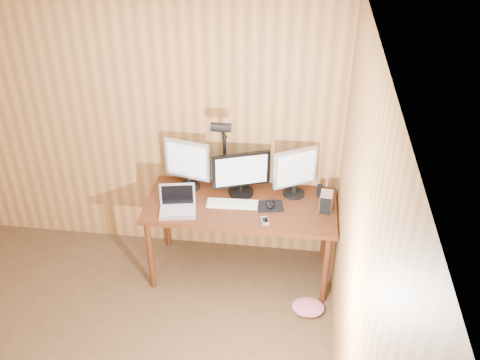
% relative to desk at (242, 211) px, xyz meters
% --- Properties ---
extents(room_shell, '(4.00, 4.00, 4.00)m').
position_rel_desk_xyz_m(room_shell, '(-0.93, -1.70, 0.62)').
color(room_shell, '#4C331D').
rests_on(room_shell, ground).
extents(desk, '(1.60, 0.70, 0.75)m').
position_rel_desk_xyz_m(desk, '(0.00, 0.00, 0.00)').
color(desk, '#441F0E').
rests_on(desk, floor).
extents(monitor_center, '(0.48, 0.22, 0.39)m').
position_rel_desk_xyz_m(monitor_center, '(-0.02, 0.09, 0.32)').
color(monitor_center, black).
rests_on(monitor_center, desk).
extents(monitor_left, '(0.40, 0.19, 0.46)m').
position_rel_desk_xyz_m(monitor_left, '(-0.48, 0.12, 0.37)').
color(monitor_left, black).
rests_on(monitor_left, desk).
extents(monitor_right, '(0.36, 0.22, 0.44)m').
position_rel_desk_xyz_m(monitor_right, '(0.44, 0.13, 0.36)').
color(monitor_right, black).
rests_on(monitor_right, desk).
extents(laptop, '(0.33, 0.28, 0.21)m').
position_rel_desk_xyz_m(laptop, '(-0.51, -0.22, 0.17)').
color(laptop, silver).
rests_on(laptop, desk).
extents(keyboard, '(0.43, 0.15, 0.02)m').
position_rel_desk_xyz_m(keyboard, '(-0.07, -0.09, 0.13)').
color(keyboard, silver).
rests_on(keyboard, desk).
extents(mousepad, '(0.25, 0.21, 0.00)m').
position_rel_desk_xyz_m(mousepad, '(0.25, -0.08, 0.12)').
color(mousepad, black).
rests_on(mousepad, desk).
extents(mouse, '(0.10, 0.13, 0.04)m').
position_rel_desk_xyz_m(mouse, '(0.25, -0.08, 0.14)').
color(mouse, black).
rests_on(mouse, mousepad).
extents(hard_drive, '(0.11, 0.15, 0.16)m').
position_rel_desk_xyz_m(hard_drive, '(0.71, -0.06, 0.20)').
color(hard_drive, silver).
rests_on(hard_drive, desk).
extents(phone, '(0.08, 0.12, 0.02)m').
position_rel_desk_xyz_m(phone, '(0.22, -0.29, 0.13)').
color(phone, silver).
rests_on(phone, desk).
extents(speaker, '(0.05, 0.05, 0.11)m').
position_rel_desk_xyz_m(speaker, '(0.65, 0.13, 0.18)').
color(speaker, black).
rests_on(speaker, desk).
extents(desk_lamp, '(0.16, 0.24, 0.72)m').
position_rel_desk_xyz_m(desk_lamp, '(-0.18, 0.15, 0.57)').
color(desk_lamp, black).
rests_on(desk_lamp, desk).
extents(fabric_pile, '(0.29, 0.24, 0.09)m').
position_rel_desk_xyz_m(fabric_pile, '(0.62, -0.49, -0.58)').
color(fabric_pile, '#BC5B68').
rests_on(fabric_pile, floor).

